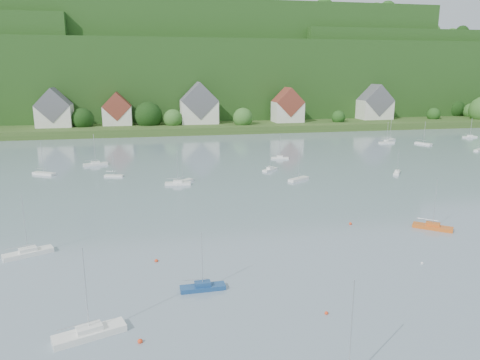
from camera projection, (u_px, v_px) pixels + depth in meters
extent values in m
cube|color=#33531F|center=(186.00, 124.00, 210.59)|extent=(600.00, 60.00, 3.00)
cube|color=#174315|center=(175.00, 80.00, 277.71)|extent=(620.00, 160.00, 40.00)
cube|color=#174315|center=(191.00, 67.00, 273.01)|extent=(240.00, 130.00, 60.00)
cube|color=#174315|center=(428.00, 77.00, 289.15)|extent=(200.00, 110.00, 48.00)
sphere|color=black|center=(454.00, 109.00, 234.44)|extent=(10.46, 10.46, 10.46)
sphere|color=#1F4514|center=(433.00, 114.00, 218.28)|extent=(6.45, 6.45, 6.45)
sphere|color=#2F5C21|center=(173.00, 119.00, 192.94)|extent=(8.19, 8.19, 8.19)
sphere|color=#2F5C21|center=(63.00, 122.00, 186.42)|extent=(6.49, 6.49, 6.49)
sphere|color=#2F5C21|center=(287.00, 112.00, 210.84)|extent=(12.16, 12.16, 12.16)
sphere|color=#2F5C21|center=(243.00, 118.00, 194.90)|extent=(8.73, 8.73, 8.73)
sphere|color=black|center=(83.00, 119.00, 187.57)|extent=(9.32, 9.32, 9.32)
sphere|color=#1F4514|center=(338.00, 117.00, 205.45)|extent=(6.24, 6.24, 6.24)
sphere|color=black|center=(369.00, 113.00, 221.72)|extent=(8.16, 8.16, 8.16)
sphere|color=#2F5C21|center=(471.00, 111.00, 230.32)|extent=(8.09, 8.09, 8.09)
sphere|color=black|center=(149.00, 116.00, 193.04)|extent=(11.92, 11.92, 11.92)
sphere|color=#1F4514|center=(17.00, 21.00, 242.66)|extent=(10.29, 10.29, 10.29)
sphere|color=black|center=(44.00, 20.00, 234.71)|extent=(7.18, 7.18, 7.18)
sphere|color=#1F4514|center=(244.00, 9.00, 256.90)|extent=(12.83, 12.83, 12.83)
sphere|color=#2F5C21|center=(97.00, 3.00, 229.48)|extent=(8.18, 8.18, 8.18)
sphere|color=#1F4514|center=(174.00, 12.00, 272.94)|extent=(12.73, 12.73, 12.73)
sphere|color=#1F4514|center=(324.00, 9.00, 255.46)|extent=(11.50, 11.50, 11.50)
sphere|color=#1F4514|center=(271.00, 13.00, 279.86)|extent=(14.65, 14.65, 14.65)
sphere|color=#2F5C21|center=(253.00, 3.00, 234.28)|extent=(11.95, 11.95, 11.95)
sphere|color=#1F4514|center=(387.00, 10.00, 256.83)|extent=(9.76, 9.76, 9.76)
sphere|color=#2F5C21|center=(90.00, 11.00, 258.73)|extent=(7.07, 7.07, 7.07)
sphere|color=black|center=(169.00, 5.00, 237.61)|extent=(8.21, 8.21, 8.21)
sphere|color=#2F5C21|center=(133.00, 9.00, 256.37)|extent=(12.24, 12.24, 12.24)
sphere|color=#2F5C21|center=(376.00, 11.00, 260.10)|extent=(9.00, 9.00, 9.00)
sphere|color=#1F4514|center=(343.00, 13.00, 271.81)|extent=(8.03, 8.03, 8.03)
sphere|color=#2F5C21|center=(452.00, 36.00, 289.51)|extent=(9.52, 9.52, 9.52)
sphere|color=#2F5C21|center=(341.00, 32.00, 274.60)|extent=(14.97, 14.97, 14.97)
sphere|color=black|center=(462.00, 32.00, 258.69)|extent=(7.52, 7.52, 7.52)
sphere|color=#1F4514|center=(308.00, 33.00, 268.17)|extent=(9.78, 9.78, 9.78)
sphere|color=#1F4514|center=(373.00, 33.00, 274.96)|extent=(12.02, 12.02, 12.02)
sphere|color=black|center=(417.00, 31.00, 260.70)|extent=(11.57, 11.57, 11.57)
sphere|color=#1F4514|center=(406.00, 28.00, 245.00)|extent=(12.65, 12.65, 12.65)
sphere|color=#2F5C21|center=(433.00, 31.00, 254.46)|extent=(8.28, 8.28, 8.28)
sphere|color=black|center=(434.00, 37.00, 293.62)|extent=(7.47, 7.47, 7.47)
sphere|color=#2F5C21|center=(347.00, 32.00, 263.96)|extent=(9.48, 9.48, 9.48)
sphere|color=black|center=(455.00, 47.00, 305.74)|extent=(8.43, 8.43, 8.43)
sphere|color=#1F4514|center=(103.00, 41.00, 252.55)|extent=(12.01, 12.01, 12.01)
sphere|color=black|center=(473.00, 43.00, 278.82)|extent=(13.54, 13.54, 13.54)
sphere|color=black|center=(373.00, 42.00, 273.80)|extent=(15.08, 15.08, 15.08)
sphere|color=#2F5C21|center=(346.00, 43.00, 286.70)|extent=(15.99, 15.99, 15.99)
sphere|color=black|center=(168.00, 42.00, 269.01)|extent=(15.72, 15.72, 15.72)
sphere|color=#2F5C21|center=(463.00, 48.00, 339.96)|extent=(14.17, 14.17, 14.17)
sphere|color=#1F4514|center=(193.00, 43.00, 267.96)|extent=(10.54, 10.54, 10.54)
cube|color=silver|center=(55.00, 116.00, 186.16)|extent=(14.00, 10.00, 9.00)
cube|color=#5C5B63|center=(54.00, 105.00, 185.10)|extent=(14.00, 10.40, 14.00)
cube|color=silver|center=(118.00, 115.00, 193.02)|extent=(12.00, 9.00, 8.00)
cube|color=brown|center=(117.00, 106.00, 192.08)|extent=(12.00, 9.36, 12.00)
cube|color=silver|center=(199.00, 112.00, 198.60)|extent=(16.00, 11.00, 10.00)
cube|color=#5C5B63|center=(199.00, 100.00, 197.43)|extent=(16.00, 11.44, 16.00)
cube|color=silver|center=(288.00, 112.00, 204.56)|extent=(13.00, 10.00, 9.00)
cube|color=brown|center=(288.00, 102.00, 203.50)|extent=(13.00, 10.40, 13.00)
cube|color=silver|center=(375.00, 110.00, 217.07)|extent=(15.00, 10.00, 9.00)
cube|color=#5C5B63|center=(375.00, 100.00, 216.02)|extent=(15.00, 10.40, 15.00)
cube|color=white|center=(90.00, 333.00, 44.14)|extent=(7.15, 4.12, 0.69)
cube|color=white|center=(89.00, 328.00, 44.00)|extent=(2.73, 2.08, 0.50)
cylinder|color=silver|center=(86.00, 290.00, 43.04)|extent=(0.10, 0.10, 8.63)
cylinder|color=silver|center=(78.00, 325.00, 43.33)|extent=(3.61, 1.34, 0.08)
cube|color=navy|center=(203.00, 288.00, 53.66)|extent=(5.40, 1.64, 0.54)
cube|color=navy|center=(203.00, 284.00, 53.54)|extent=(1.91, 1.10, 0.50)
cylinder|color=silver|center=(202.00, 259.00, 52.82)|extent=(0.10, 0.10, 6.71)
cylinder|color=silver|center=(196.00, 279.00, 53.21)|extent=(2.95, 0.16, 0.08)
cylinder|color=silver|center=(351.00, 329.00, 36.44)|extent=(0.10, 0.10, 8.68)
cube|color=orange|center=(433.00, 227.00, 74.36)|extent=(5.87, 5.27, 0.62)
cube|color=orange|center=(433.00, 224.00, 74.23)|extent=(2.44, 2.31, 0.50)
cylinder|color=silver|center=(435.00, 203.00, 73.39)|extent=(0.10, 0.10, 7.73)
cylinder|color=silver|center=(427.00, 219.00, 74.50)|extent=(2.67, 2.23, 0.08)
cube|color=white|center=(28.00, 253.00, 63.67)|extent=(6.74, 4.45, 0.66)
cube|color=white|center=(28.00, 249.00, 63.53)|extent=(2.63, 2.14, 0.50)
cylinder|color=silver|center=(25.00, 223.00, 62.63)|extent=(0.10, 0.10, 8.23)
cylinder|color=silver|center=(20.00, 247.00, 62.81)|extent=(3.31, 1.60, 0.08)
sphere|color=#FD421A|center=(326.00, 314.00, 48.34)|extent=(0.40, 0.40, 0.40)
sphere|color=white|center=(422.00, 264.00, 60.91)|extent=(0.38, 0.38, 0.38)
sphere|color=#FD421A|center=(350.00, 224.00, 76.66)|extent=(0.50, 0.50, 0.50)
sphere|color=#FD421A|center=(156.00, 262.00, 61.68)|extent=(0.48, 0.48, 0.48)
sphere|color=#FD421A|center=(140.00, 343.00, 43.25)|extent=(0.51, 0.51, 0.51)
cube|color=white|center=(470.00, 137.00, 177.50)|extent=(5.75, 1.74, 0.57)
cube|color=white|center=(470.00, 135.00, 177.38)|extent=(2.03, 1.17, 0.50)
cylinder|color=silver|center=(471.00, 127.00, 176.60)|extent=(0.10, 0.10, 7.14)
cylinder|color=silver|center=(468.00, 134.00, 177.04)|extent=(3.14, 0.16, 0.08)
cube|color=white|center=(298.00, 179.00, 107.69)|extent=(5.90, 4.58, 0.59)
cylinder|color=silver|center=(299.00, 163.00, 106.75)|extent=(0.10, 0.10, 7.42)
cylinder|color=silver|center=(296.00, 175.00, 106.81)|extent=(2.80, 1.81, 0.08)
cube|color=white|center=(96.00, 164.00, 124.80)|extent=(6.70, 3.61, 0.65)
cube|color=white|center=(95.00, 162.00, 124.66)|extent=(2.53, 1.87, 0.50)
cylinder|color=silver|center=(94.00, 149.00, 123.78)|extent=(0.10, 0.10, 8.06)
cylinder|color=silver|center=(92.00, 160.00, 124.06)|extent=(3.42, 1.11, 0.08)
cube|color=white|center=(390.00, 140.00, 168.86)|extent=(6.06, 4.83, 0.61)
cylinder|color=silver|center=(391.00, 129.00, 167.89)|extent=(0.10, 0.10, 7.67)
cylinder|color=silver|center=(389.00, 137.00, 167.94)|extent=(2.85, 1.94, 0.08)
cube|color=white|center=(397.00, 173.00, 114.82)|extent=(3.83, 4.56, 0.47)
cube|color=white|center=(397.00, 171.00, 114.70)|extent=(1.71, 1.87, 0.50)
cylinder|color=silver|center=(398.00, 160.00, 114.07)|extent=(0.10, 0.10, 5.86)
cylinder|color=silver|center=(397.00, 169.00, 113.93)|extent=(1.59, 2.13, 0.08)
cube|color=white|center=(114.00, 176.00, 111.38)|extent=(4.83, 2.59, 0.46)
cylinder|color=silver|center=(113.00, 163.00, 110.64)|extent=(0.10, 0.10, 5.81)
cylinder|color=silver|center=(111.00, 171.00, 111.18)|extent=(2.47, 0.81, 0.08)
cube|color=white|center=(183.00, 182.00, 105.28)|extent=(5.16, 4.94, 0.56)
cylinder|color=silver|center=(183.00, 166.00, 104.40)|extent=(0.10, 0.10, 6.98)
cylinder|color=silver|center=(180.00, 177.00, 104.35)|extent=(2.31, 2.14, 0.08)
cube|color=white|center=(270.00, 170.00, 118.35)|extent=(4.82, 4.43, 0.51)
cube|color=white|center=(270.00, 168.00, 118.23)|extent=(2.01, 1.93, 0.50)
cylinder|color=silver|center=(270.00, 157.00, 117.54)|extent=(0.10, 0.10, 6.41)
cylinder|color=silver|center=(268.00, 166.00, 117.49)|extent=(2.19, 1.90, 0.08)
cube|color=white|center=(44.00, 174.00, 113.44)|extent=(6.09, 4.69, 0.61)
cylinder|color=silver|center=(42.00, 157.00, 112.48)|extent=(0.10, 0.10, 7.64)
cylinder|color=silver|center=(41.00, 169.00, 113.47)|extent=(2.90, 1.85, 0.08)
cube|color=white|center=(178.00, 183.00, 103.52)|extent=(6.02, 2.44, 0.59)
cube|color=white|center=(178.00, 181.00, 103.39)|extent=(2.19, 1.42, 0.50)
cylinder|color=silver|center=(177.00, 167.00, 102.60)|extent=(0.10, 0.10, 7.32)
cylinder|color=silver|center=(174.00, 178.00, 103.19)|extent=(3.20, 0.53, 0.08)
cube|color=white|center=(387.00, 143.00, 163.10)|extent=(5.79, 1.96, 0.57)
cylinder|color=silver|center=(387.00, 132.00, 162.20)|extent=(0.10, 0.10, 7.12)
cylinder|color=silver|center=(385.00, 139.00, 162.61)|extent=(3.13, 0.28, 0.08)
cube|color=white|center=(423.00, 144.00, 160.82)|extent=(4.08, 6.17, 0.60)
cylinder|color=silver|center=(425.00, 132.00, 159.87)|extent=(0.10, 0.10, 7.52)
cylinder|color=silver|center=(421.00, 140.00, 161.24)|extent=(1.48, 3.03, 0.08)
cube|color=white|center=(280.00, 158.00, 134.07)|extent=(5.38, 2.58, 0.52)
cube|color=white|center=(280.00, 156.00, 133.95)|extent=(2.00, 1.40, 0.50)
cylinder|color=silver|center=(280.00, 146.00, 133.25)|extent=(0.10, 0.10, 6.48)
cylinder|color=silver|center=(277.00, 154.00, 133.81)|extent=(2.80, 0.72, 0.08)
cube|color=white|center=(478.00, 150.00, 148.25)|extent=(4.94, 3.92, 0.50)
cylinder|color=silver|center=(480.00, 140.00, 147.46)|extent=(0.10, 0.10, 6.25)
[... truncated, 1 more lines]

